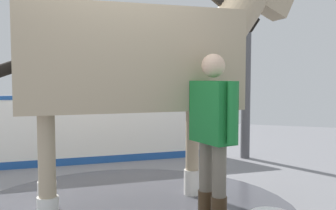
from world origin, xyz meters
The scene contains 5 objects.
wet_patch centered at (0.10, -0.21, 0.00)m, with size 3.60×3.60×0.00m, color #4C4C54.
barrier_wall centered at (1.98, 1.17, 0.52)m, with size 2.54×3.41×1.13m.
roof_post_near centered at (3.15, -1.07, 1.52)m, with size 0.16×0.16×3.05m, color #4C4C51.
horse centered at (0.17, -0.30, 1.56)m, with size 2.34×2.96×2.65m.
handler centered at (-0.10, -1.15, 0.94)m, with size 0.48×0.51×1.63m.
Camera 1 is at (-3.59, -1.86, 1.42)m, focal length 40.99 mm.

